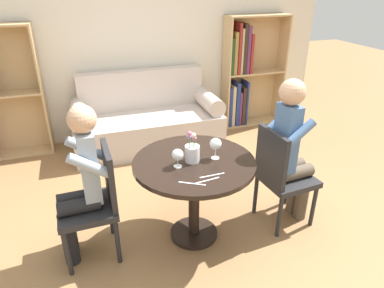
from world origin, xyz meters
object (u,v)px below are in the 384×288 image
couch (147,122)px  flower_vase (192,152)px  person_left (80,183)px  wine_glass_left (178,155)px  chair_left (96,199)px  person_right (292,150)px  bookshelf_right (245,74)px  chair_right (281,173)px  wine_glass_right (216,144)px

couch → flower_vase: size_ratio=7.15×
person_left → flower_vase: size_ratio=4.83×
wine_glass_left → flower_vase: bearing=20.5°
chair_left → person_right: bearing=84.7°
person_left → wine_glass_left: bearing=80.2°
person_left → person_right: person_right is taller
wine_glass_left → bookshelf_right: bearing=53.2°
chair_right → wine_glass_left: size_ratio=6.29×
bookshelf_right → wine_glass_left: 2.72m
person_left → wine_glass_left: person_left is taller
bookshelf_right → chair_left: bearing=-137.2°
chair_right → bookshelf_right: bearing=-23.5°
wine_glass_right → person_left: bearing=176.2°
chair_right → flower_vase: (-0.77, 0.06, 0.31)m
person_right → wine_glass_left: 0.99m
flower_vase → wine_glass_right: bearing=-4.5°
couch → person_right: person_right is taller
couch → bookshelf_right: size_ratio=1.19×
chair_left → wine_glass_left: size_ratio=6.29×
couch → person_right: (0.84, -1.91, 0.39)m
person_left → person_right: (1.69, -0.10, 0.04)m
person_left → person_right: 1.69m
chair_right → person_left: size_ratio=0.73×
chair_right → person_right: 0.22m
bookshelf_right → wine_glass_left: bearing=-126.8°
chair_right → flower_vase: 0.83m
wine_glass_left → wine_glass_right: bearing=6.0°
chair_right → wine_glass_left: bearing=84.2°
couch → chair_right: size_ratio=2.04×
couch → person_left: 2.03m
couch → wine_glass_left: (-0.14, -1.91, 0.50)m
bookshelf_right → wine_glass_left: (-1.63, -2.18, 0.07)m
chair_left → person_right: 1.61m
wine_glass_left → flower_vase: 0.14m
flower_vase → chair_right: bearing=-4.3°
person_left → flower_vase: bearing=84.7°
wine_glass_right → flower_vase: bearing=175.5°
person_right → wine_glass_right: size_ratio=7.68×
chair_left → wine_glass_right: size_ratio=5.29×
couch → bookshelf_right: bearing=10.1°
chair_left → person_left: (-0.09, -0.00, 0.16)m
bookshelf_right → person_left: bookshelf_right is taller
chair_right → chair_left: bearing=80.5°
bookshelf_right → chair_right: (-0.73, -2.19, -0.25)m
couch → bookshelf_right: 1.57m
chair_left → person_right: (1.60, -0.10, 0.20)m
couch → wine_glass_left: 1.98m
person_left → person_right: size_ratio=0.95×
bookshelf_right → flower_vase: bookshelf_right is taller
person_right → wine_glass_right: 0.69m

